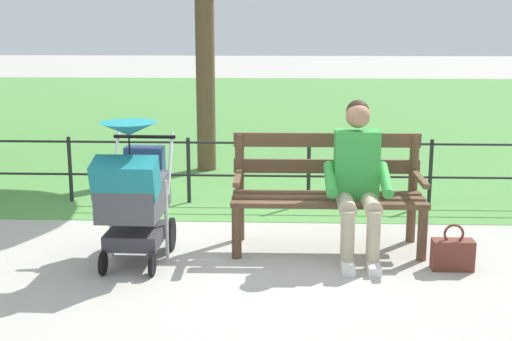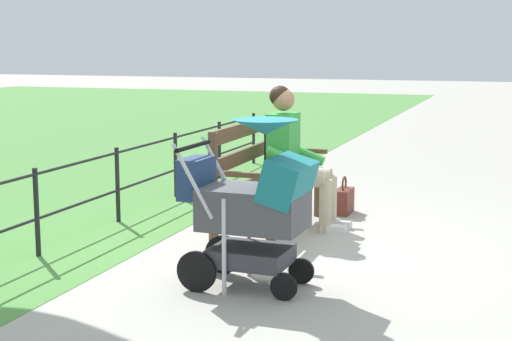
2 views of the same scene
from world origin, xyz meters
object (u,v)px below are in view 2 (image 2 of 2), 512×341
(person_on_bench, at_px, (295,153))
(stroller, at_px, (255,202))
(park_bench, at_px, (263,172))
(handbag, at_px, (344,200))

(person_on_bench, height_order, stroller, person_on_bench)
(park_bench, xyz_separation_m, person_on_bench, (-0.23, 0.22, 0.15))
(person_on_bench, distance_m, stroller, 1.79)
(park_bench, relative_size, person_on_bench, 1.26)
(person_on_bench, xyz_separation_m, handbag, (-0.72, 0.29, -0.55))
(person_on_bench, bearing_deg, handbag, 157.98)
(person_on_bench, relative_size, stroller, 1.11)
(park_bench, bearing_deg, stroller, 16.83)
(person_on_bench, xyz_separation_m, stroller, (1.77, 0.24, -0.08))
(person_on_bench, bearing_deg, stroller, 7.86)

